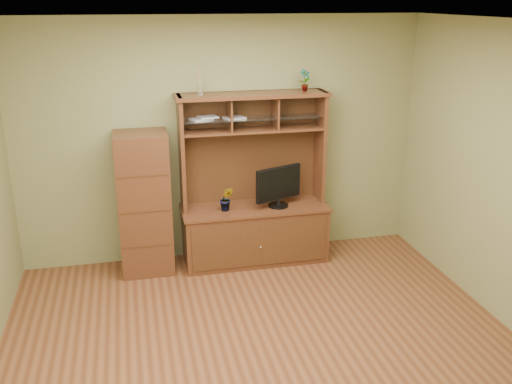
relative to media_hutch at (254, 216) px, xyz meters
name	(u,v)px	position (x,y,z in m)	size (l,w,h in m)	color
room	(264,200)	(-0.31, -1.73, 0.83)	(4.54, 4.04, 2.74)	#542C18
media_hutch	(254,216)	(0.00, 0.00, 0.00)	(1.66, 0.61, 1.90)	#402212
monitor	(279,186)	(0.26, -0.08, 0.37)	(0.55, 0.25, 0.46)	black
orchid_plant	(226,199)	(-0.33, -0.08, 0.26)	(0.15, 0.12, 0.27)	#2C501B
top_plant	(305,80)	(0.58, 0.08, 1.50)	(0.13, 0.09, 0.24)	#2F6B25
reed_diffuser	(200,84)	(-0.56, 0.08, 1.49)	(0.06, 0.06, 0.28)	silver
magazines	(214,118)	(-0.42, 0.08, 1.13)	(0.61, 0.23, 0.04)	#A4A5A9
side_cabinet	(144,204)	(-1.21, 0.00, 0.25)	(0.55, 0.50, 1.55)	#402212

